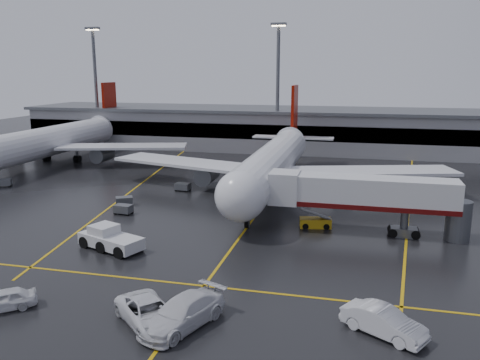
# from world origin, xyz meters

# --- Properties ---
(ground) EXTENTS (220.00, 220.00, 0.00)m
(ground) POSITION_xyz_m (0.00, 0.00, 0.00)
(ground) COLOR black
(ground) RESTS_ON ground
(apron_line_centre) EXTENTS (0.25, 90.00, 0.02)m
(apron_line_centre) POSITION_xyz_m (0.00, 0.00, 0.01)
(apron_line_centre) COLOR gold
(apron_line_centre) RESTS_ON ground
(apron_line_stop) EXTENTS (60.00, 0.25, 0.02)m
(apron_line_stop) POSITION_xyz_m (0.00, -22.00, 0.01)
(apron_line_stop) COLOR gold
(apron_line_stop) RESTS_ON ground
(apron_line_left) EXTENTS (9.99, 69.35, 0.02)m
(apron_line_left) POSITION_xyz_m (-20.00, 10.00, 0.01)
(apron_line_left) COLOR gold
(apron_line_left) RESTS_ON ground
(apron_line_right) EXTENTS (7.57, 69.64, 0.02)m
(apron_line_right) POSITION_xyz_m (18.00, 10.00, 0.01)
(apron_line_right) COLOR gold
(apron_line_right) RESTS_ON ground
(terminal) EXTENTS (122.00, 19.00, 8.60)m
(terminal) POSITION_xyz_m (0.00, 47.93, 4.32)
(terminal) COLOR gray
(terminal) RESTS_ON ground
(light_mast_left) EXTENTS (3.00, 1.20, 25.45)m
(light_mast_left) POSITION_xyz_m (-45.00, 42.00, 14.47)
(light_mast_left) COLOR #595B60
(light_mast_left) RESTS_ON ground
(light_mast_mid) EXTENTS (3.00, 1.20, 25.45)m
(light_mast_mid) POSITION_xyz_m (-5.00, 42.00, 14.47)
(light_mast_mid) COLOR #595B60
(light_mast_mid) RESTS_ON ground
(main_airliner) EXTENTS (48.80, 45.60, 14.10)m
(main_airliner) POSITION_xyz_m (0.00, 9.70, 4.21)
(main_airliner) COLOR silver
(main_airliner) RESTS_ON ground
(second_airliner) EXTENTS (48.80, 45.60, 14.10)m
(second_airliner) POSITION_xyz_m (-42.00, 21.70, 4.21)
(second_airliner) COLOR silver
(second_airliner) RESTS_ON ground
(jet_bridge) EXTENTS (19.90, 3.40, 6.05)m
(jet_bridge) POSITION_xyz_m (11.87, -6.00, 3.93)
(jet_bridge) COLOR silver
(jet_bridge) RESTS_ON ground
(pushback_tractor) EXTENTS (6.92, 4.68, 2.30)m
(pushback_tractor) POSITION_xyz_m (-11.09, -16.29, 0.91)
(pushback_tractor) COLOR silver
(pushback_tractor) RESTS_ON ground
(belt_loader) EXTENTS (3.50, 2.05, 2.09)m
(belt_loader) POSITION_xyz_m (7.08, -5.22, 0.52)
(belt_loader) COLOR gold
(belt_loader) RESTS_ON ground
(service_van_a) EXTENTS (6.50, 6.32, 1.73)m
(service_van_a) POSITION_xyz_m (-1.65, -28.54, 0.86)
(service_van_a) COLOR white
(service_van_a) RESTS_ON ground
(service_van_b) EXTENTS (5.04, 7.19, 1.93)m
(service_van_b) POSITION_xyz_m (0.53, -28.17, 0.97)
(service_van_b) COLOR silver
(service_van_b) RESTS_ON ground
(service_van_c) EXTENTS (5.61, 4.42, 1.78)m
(service_van_c) POSITION_xyz_m (13.19, -26.14, 0.89)
(service_van_c) COLOR silver
(service_van_c) RESTS_ON ground
(service_van_d) EXTENTS (4.49, 4.12, 1.49)m
(service_van_d) POSITION_xyz_m (-12.41, -28.99, 0.74)
(service_van_d) COLOR silver
(service_van_d) RESTS_ON ground
(baggage_cart_a) EXTENTS (2.10, 1.46, 1.12)m
(baggage_cart_a) POSITION_xyz_m (-15.16, -5.52, 0.63)
(baggage_cart_a) COLOR #595B60
(baggage_cart_a) RESTS_ON ground
(baggage_cart_b) EXTENTS (2.38, 2.12, 1.12)m
(baggage_cart_b) POSITION_xyz_m (-16.75, -2.13, 0.63)
(baggage_cart_b) COLOR #595B60
(baggage_cart_b) RESTS_ON ground
(baggage_cart_c) EXTENTS (2.12, 1.50, 1.12)m
(baggage_cart_c) POSITION_xyz_m (-12.32, 6.76, 0.63)
(baggage_cart_c) COLOR #595B60
(baggage_cart_c) RESTS_ON ground
(baggage_cart_e) EXTENTS (2.38, 2.09, 1.12)m
(baggage_cart_e) POSITION_xyz_m (-38.40, 3.15, 0.63)
(baggage_cart_e) COLOR #595B60
(baggage_cart_e) RESTS_ON ground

